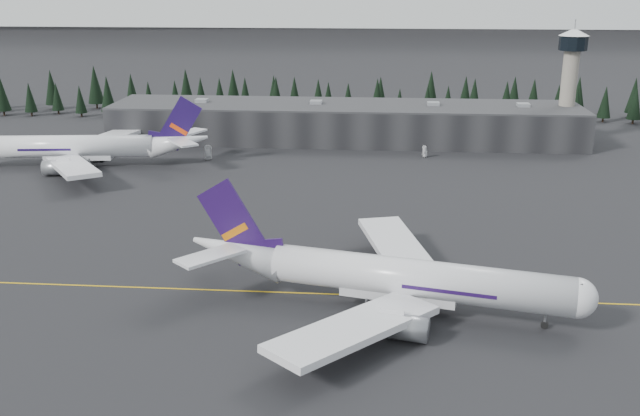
# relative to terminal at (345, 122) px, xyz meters

# --- Properties ---
(ground) EXTENTS (1400.00, 1400.00, 0.00)m
(ground) POSITION_rel_terminal_xyz_m (0.00, -125.00, -6.30)
(ground) COLOR black
(ground) RESTS_ON ground
(taxiline) EXTENTS (400.00, 0.40, 0.02)m
(taxiline) POSITION_rel_terminal_xyz_m (0.00, -127.00, -6.29)
(taxiline) COLOR gold
(taxiline) RESTS_ON ground
(terminal) EXTENTS (160.00, 30.00, 12.60)m
(terminal) POSITION_rel_terminal_xyz_m (0.00, 0.00, 0.00)
(terminal) COLOR black
(terminal) RESTS_ON ground
(control_tower) EXTENTS (10.00, 10.00, 37.70)m
(control_tower) POSITION_rel_terminal_xyz_m (75.00, 3.00, 17.11)
(control_tower) COLOR gray
(control_tower) RESTS_ON ground
(treeline) EXTENTS (360.00, 20.00, 15.00)m
(treeline) POSITION_rel_terminal_xyz_m (0.00, 37.00, 1.20)
(treeline) COLOR black
(treeline) RESTS_ON ground
(mountain_ridge) EXTENTS (4400.00, 900.00, 420.00)m
(mountain_ridge) POSITION_rel_terminal_xyz_m (0.00, 875.00, -6.30)
(mountain_ridge) COLOR white
(mountain_ridge) RESTS_ON ground
(jet_main) EXTENTS (69.24, 63.24, 20.63)m
(jet_main) POSITION_rel_terminal_xyz_m (12.75, -131.37, -0.48)
(jet_main) COLOR silver
(jet_main) RESTS_ON ground
(jet_parked) EXTENTS (71.24, 65.44, 20.98)m
(jet_parked) POSITION_rel_terminal_xyz_m (-74.59, -42.18, -0.38)
(jet_parked) COLOR white
(jet_parked) RESTS_ON ground
(gse_vehicle_a) EXTENTS (4.01, 5.22, 1.32)m
(gse_vehicle_a) POSITION_rel_terminal_xyz_m (-40.90, -31.66, -5.64)
(gse_vehicle_a) COLOR silver
(gse_vehicle_a) RESTS_ON ground
(gse_vehicle_b) EXTENTS (4.10, 3.39, 1.32)m
(gse_vehicle_b) POSITION_rel_terminal_xyz_m (26.42, -23.02, -5.64)
(gse_vehicle_b) COLOR white
(gse_vehicle_b) RESTS_ON ground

